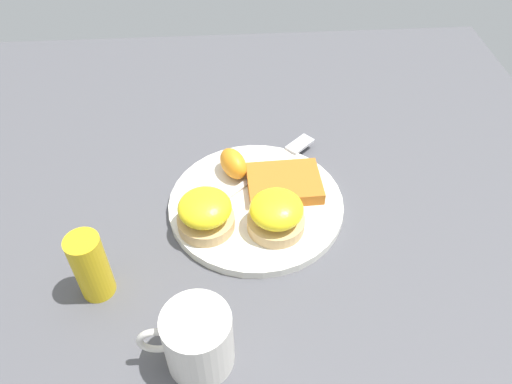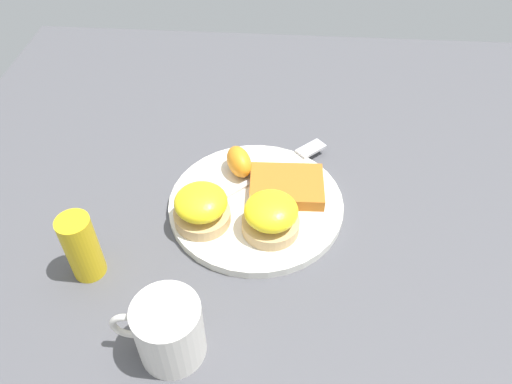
# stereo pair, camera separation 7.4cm
# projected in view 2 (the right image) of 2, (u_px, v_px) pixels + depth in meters

# --- Properties ---
(ground_plane) EXTENTS (1.10, 1.10, 0.00)m
(ground_plane) POSITION_uv_depth(u_px,v_px,m) (256.00, 207.00, 0.77)
(ground_plane) COLOR #4C4C51
(plate) EXTENTS (0.27, 0.27, 0.01)m
(plate) POSITION_uv_depth(u_px,v_px,m) (256.00, 204.00, 0.76)
(plate) COLOR silver
(plate) RESTS_ON ground_plane
(sandwich_benedict_left) EXTENTS (0.08, 0.08, 0.06)m
(sandwich_benedict_left) POSITION_uv_depth(u_px,v_px,m) (201.00, 207.00, 0.71)
(sandwich_benedict_left) COLOR tan
(sandwich_benedict_left) RESTS_ON plate
(sandwich_benedict_right) EXTENTS (0.08, 0.08, 0.06)m
(sandwich_benedict_right) POSITION_uv_depth(u_px,v_px,m) (271.00, 216.00, 0.70)
(sandwich_benedict_right) COLOR tan
(sandwich_benedict_right) RESTS_ON plate
(hashbrown_patty) EXTENTS (0.12, 0.09, 0.02)m
(hashbrown_patty) POSITION_uv_depth(u_px,v_px,m) (287.00, 186.00, 0.77)
(hashbrown_patty) COLOR #B86620
(hashbrown_patty) RESTS_ON plate
(orange_wedge) EXTENTS (0.06, 0.07, 0.04)m
(orange_wedge) POSITION_uv_depth(u_px,v_px,m) (239.00, 162.00, 0.79)
(orange_wedge) COLOR orange
(orange_wedge) RESTS_ON plate
(fork) EXTENTS (0.19, 0.18, 0.00)m
(fork) POSITION_uv_depth(u_px,v_px,m) (275.00, 169.00, 0.81)
(fork) COLOR silver
(fork) RESTS_ON plate
(cup) EXTENTS (0.11, 0.08, 0.09)m
(cup) POSITION_uv_depth(u_px,v_px,m) (168.00, 331.00, 0.57)
(cup) COLOR silver
(cup) RESTS_ON ground_plane
(condiment_bottle) EXTENTS (0.04, 0.04, 0.10)m
(condiment_bottle) POSITION_uv_depth(u_px,v_px,m) (82.00, 247.00, 0.65)
(condiment_bottle) COLOR gold
(condiment_bottle) RESTS_ON ground_plane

